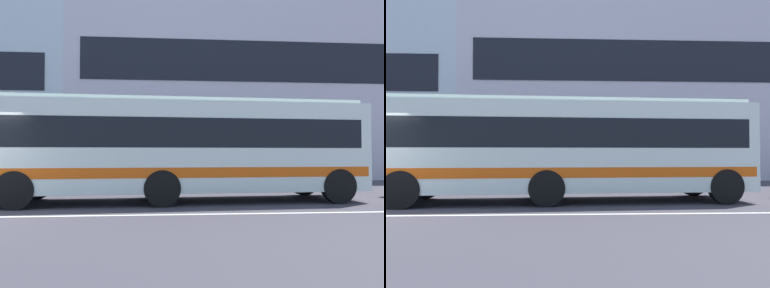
% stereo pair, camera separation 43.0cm
% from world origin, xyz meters
% --- Properties ---
extents(apartment_block_right, '(21.63, 8.48, 11.11)m').
position_xyz_m(apartment_block_right, '(10.66, 15.69, 5.56)').
color(apartment_block_right, silver).
rests_on(apartment_block_right, ground_plane).
extents(transit_bus, '(11.05, 3.25, 3.04)m').
position_xyz_m(transit_bus, '(5.42, 2.63, 1.68)').
color(transit_bus, silver).
rests_on(transit_bus, ground_plane).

